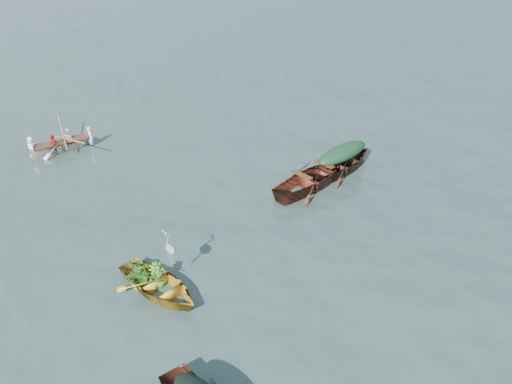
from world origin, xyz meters
The scene contains 11 objects.
ground centered at (0.00, 0.00, 0.00)m, with size 140.00×140.00×0.00m, color #2F423D.
yellow_dinghy centered at (-3.85, -0.40, 0.00)m, with size 1.39×3.21×0.87m, color gold.
green_tarp_boat centered at (4.58, 1.07, 0.00)m, with size 1.42×4.56×1.07m, color #4E2312.
open_wooden_boat centered at (2.98, 0.95, 0.00)m, with size 1.48×4.75×1.13m, color maroon.
rowed_boat centered at (-2.64, 9.30, 0.00)m, with size 1.09×3.62×0.83m, color white.
green_tarp_cover centered at (4.58, 1.07, 0.80)m, with size 0.78×2.51×0.52m, color #15351F.
thwart_benches centered at (2.98, 0.95, 0.59)m, with size 0.89×2.38×0.04m, color #43260F, non-canonical shape.
heron centered at (-3.32, -0.25, 0.89)m, with size 0.28×0.40×0.92m, color gray, non-canonical shape.
dinghy_weeds centered at (-3.92, 0.14, 0.73)m, with size 0.70×0.90×0.60m, color #32701D.
rowers centered at (-2.64, 9.30, 0.79)m, with size 0.98×2.53×0.76m, color silver.
oars centered at (-2.64, 9.30, 0.44)m, with size 2.60×0.60×0.06m, color #9E683C, non-canonical shape.
Camera 1 is at (-8.03, -9.44, 8.75)m, focal length 35.00 mm.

